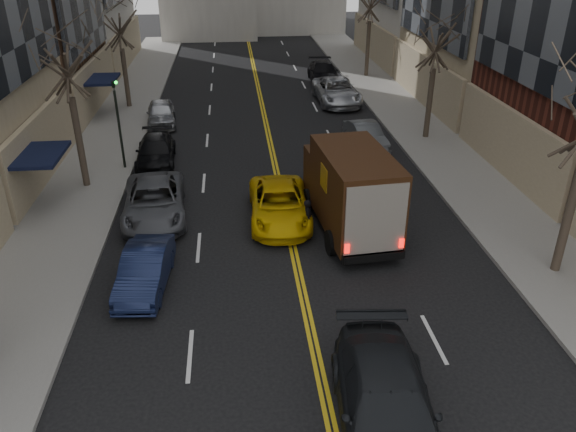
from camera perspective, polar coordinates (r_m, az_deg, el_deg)
The scene contains 17 objects.
sidewalk_left at distance 33.79m, azimuth -17.60°, elevation 7.71°, with size 4.00×66.00×0.15m, color slate.
sidewalk_right at distance 34.85m, azimuth 13.06°, elevation 8.85°, with size 4.00×66.00×0.15m, color slate.
tree_lf_mid at distance 25.59m, azimuth -22.05°, elevation 16.29°, with size 3.20×3.20×8.91m.
tree_lf_far at distance 38.24m, azimuth -16.96°, elevation 19.17°, with size 3.20×3.20×8.12m.
tree_rt_mid at distance 31.59m, azimuth 15.03°, elevation 18.21°, with size 3.20×3.20×8.32m.
traffic_signal at distance 27.99m, azimuth -16.92°, elevation 9.84°, with size 0.29×0.26×4.70m.
ups_truck at distance 21.53m, azimuth 6.33°, elevation 2.62°, with size 2.98×6.40×3.40m.
observer_sedan at distance 13.78m, azimuth 9.97°, elevation -18.60°, with size 2.69×5.67×1.60m.
taxi at distance 22.60m, azimuth -0.89°, elevation 1.19°, with size 2.34×5.07×1.41m, color #DEB109.
pedestrian at distance 21.31m, azimuth 2.08°, elevation -0.28°, with size 0.57×0.37×1.56m, color black.
parked_lf_b at distance 19.01m, azimuth -14.34°, elevation -5.32°, with size 1.38×3.96×1.30m, color #131B3B.
parked_lf_c at distance 23.43m, azimuth -13.42°, elevation 1.46°, with size 2.42×5.25×1.46m, color #515359.
parked_lf_d at distance 29.05m, azimuth -13.28°, elevation 6.39°, with size 1.85×4.56×1.32m, color black.
parked_lf_e at distance 35.24m, azimuth -12.77°, elevation 10.16°, with size 1.66×4.13×1.41m, color #A6A8AE.
parked_rt_a at distance 30.88m, azimuth 7.90°, elevation 8.10°, with size 1.39×4.00×1.32m, color #494C50.
parked_rt_b at distance 39.13m, azimuth 4.97°, elevation 12.53°, with size 2.67×5.80×1.61m, color #B2B5BA.
parked_rt_c at distance 44.67m, azimuth 3.61°, elevation 14.34°, with size 2.13×5.23×1.52m, color black.
Camera 1 is at (-2.01, -4.35, 10.57)m, focal length 35.00 mm.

